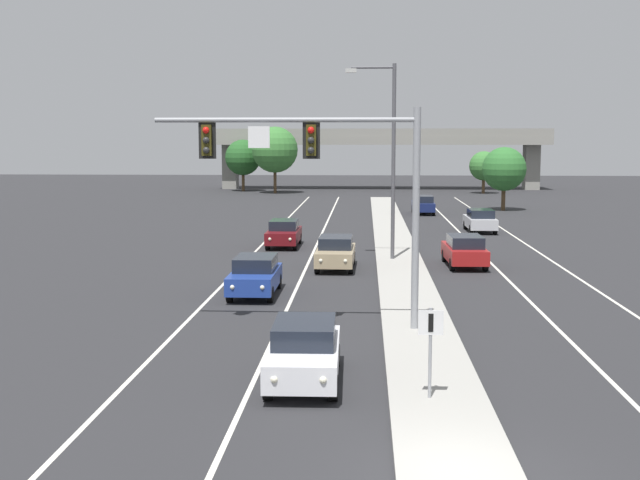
# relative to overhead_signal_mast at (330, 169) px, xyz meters

# --- Properties ---
(ground_plane) EXTENTS (260.00, 260.00, 0.00)m
(ground_plane) POSITION_rel_overhead_signal_mast_xyz_m (2.95, -11.59, -5.39)
(ground_plane) COLOR #28282B
(median_island) EXTENTS (2.40, 110.00, 0.15)m
(median_island) POSITION_rel_overhead_signal_mast_xyz_m (2.95, 6.41, -5.31)
(median_island) COLOR #9E9B93
(median_island) RESTS_ON ground
(lane_stripe_oncoming_center) EXTENTS (0.14, 100.00, 0.01)m
(lane_stripe_oncoming_center) POSITION_rel_overhead_signal_mast_xyz_m (-1.75, 13.41, -5.38)
(lane_stripe_oncoming_center) COLOR silver
(lane_stripe_oncoming_center) RESTS_ON ground
(lane_stripe_receding_center) EXTENTS (0.14, 100.00, 0.01)m
(lane_stripe_receding_center) POSITION_rel_overhead_signal_mast_xyz_m (7.65, 13.41, -5.38)
(lane_stripe_receding_center) COLOR silver
(lane_stripe_receding_center) RESTS_ON ground
(edge_stripe_left) EXTENTS (0.14, 100.00, 0.01)m
(edge_stripe_left) POSITION_rel_overhead_signal_mast_xyz_m (-5.05, 13.41, -5.38)
(edge_stripe_left) COLOR silver
(edge_stripe_left) RESTS_ON ground
(edge_stripe_right) EXTENTS (0.14, 100.00, 0.01)m
(edge_stripe_right) POSITION_rel_overhead_signal_mast_xyz_m (10.95, 13.41, -5.38)
(edge_stripe_right) COLOR silver
(edge_stripe_right) RESTS_ON ground
(overhead_signal_mast) EXTENTS (8.61, 0.44, 7.20)m
(overhead_signal_mast) POSITION_rel_overhead_signal_mast_xyz_m (0.00, 0.00, 0.00)
(overhead_signal_mast) COLOR gray
(overhead_signal_mast) RESTS_ON median_island
(median_sign_post) EXTENTS (0.60, 0.10, 2.20)m
(median_sign_post) POSITION_rel_overhead_signal_mast_xyz_m (2.73, -7.29, -3.80)
(median_sign_post) COLOR gray
(median_sign_post) RESTS_ON median_island
(street_lamp_median) EXTENTS (2.58, 0.28, 10.00)m
(street_lamp_median) POSITION_rel_overhead_signal_mast_xyz_m (2.37, 15.79, 0.41)
(street_lamp_median) COLOR #4C4C51
(street_lamp_median) RESTS_ON median_island
(car_oncoming_white) EXTENTS (1.88, 4.49, 1.58)m
(car_oncoming_white) POSITION_rel_overhead_signal_mast_xyz_m (-0.42, -5.64, -4.57)
(car_oncoming_white) COLOR silver
(car_oncoming_white) RESTS_ON ground
(car_oncoming_blue) EXTENTS (1.82, 4.47, 1.58)m
(car_oncoming_blue) POSITION_rel_overhead_signal_mast_xyz_m (-3.32, 6.25, -4.57)
(car_oncoming_blue) COLOR navy
(car_oncoming_blue) RESTS_ON ground
(car_oncoming_tan) EXTENTS (1.89, 4.50, 1.58)m
(car_oncoming_tan) POSITION_rel_overhead_signal_mast_xyz_m (-0.28, 13.26, -4.57)
(car_oncoming_tan) COLOR tan
(car_oncoming_tan) RESTS_ON ground
(car_oncoming_darkred) EXTENTS (1.83, 4.47, 1.58)m
(car_oncoming_darkred) POSITION_rel_overhead_signal_mast_xyz_m (-3.64, 21.35, -4.57)
(car_oncoming_darkred) COLOR #5B0F14
(car_oncoming_darkred) RESTS_ON ground
(car_receding_red) EXTENTS (1.92, 4.51, 1.58)m
(car_receding_red) POSITION_rel_overhead_signal_mast_xyz_m (6.14, 14.28, -4.57)
(car_receding_red) COLOR maroon
(car_receding_red) RESTS_ON ground
(car_receding_silver) EXTENTS (1.85, 4.48, 1.58)m
(car_receding_silver) POSITION_rel_overhead_signal_mast_xyz_m (9.06, 29.77, -4.57)
(car_receding_silver) COLOR #B7B7BC
(car_receding_silver) RESTS_ON ground
(car_receding_navy) EXTENTS (1.88, 4.49, 1.58)m
(car_receding_navy) POSITION_rel_overhead_signal_mast_xyz_m (6.11, 43.17, -4.57)
(car_receding_navy) COLOR #141E4C
(car_receding_navy) RESTS_ON ground
(overpass_bridge) EXTENTS (42.40, 6.40, 7.65)m
(overpass_bridge) POSITION_rel_overhead_signal_mast_xyz_m (2.95, 78.24, 0.40)
(overpass_bridge) COLOR gray
(overpass_bridge) RESTS_ON ground
(tree_far_right_a) EXTENTS (3.91, 3.91, 5.66)m
(tree_far_right_a) POSITION_rel_overhead_signal_mast_xyz_m (13.49, 47.04, -1.69)
(tree_far_right_a) COLOR #4C3823
(tree_far_right_a) RESTS_ON ground
(tree_far_left_a) EXTENTS (4.36, 4.36, 6.31)m
(tree_far_left_a) POSITION_rel_overhead_signal_mast_xyz_m (-13.78, 72.85, -1.27)
(tree_far_left_a) COLOR #4C3823
(tree_far_left_a) RESTS_ON ground
(tree_far_right_c) EXTENTS (3.42, 3.42, 4.95)m
(tree_far_right_c) POSITION_rel_overhead_signal_mast_xyz_m (15.02, 70.12, -2.16)
(tree_far_right_c) COLOR #4C3823
(tree_far_right_c) RESTS_ON ground
(tree_far_left_c) EXTENTS (5.41, 5.41, 7.82)m
(tree_far_left_c) POSITION_rel_overhead_signal_mast_xyz_m (-9.45, 69.21, -0.28)
(tree_far_left_c) COLOR #4C3823
(tree_far_left_c) RESTS_ON ground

